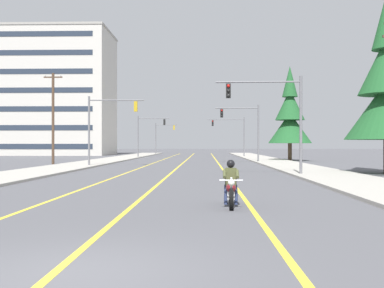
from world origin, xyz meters
name	(u,v)px	position (x,y,z in m)	size (l,w,h in m)	color
ground_plane	(74,273)	(0.00, 0.00, 0.00)	(400.00, 400.00, 0.00)	#515156
lane_stripe_center	(184,162)	(-0.30, 45.00, 0.00)	(0.16, 100.00, 0.01)	yellow
lane_stripe_left	(157,162)	(-3.35, 45.00, 0.00)	(0.16, 100.00, 0.01)	yellow
lane_stripe_right	(217,162)	(3.39, 45.00, 0.00)	(0.16, 100.00, 0.01)	yellow
sidewalk_kerb_right	(280,163)	(9.52, 40.00, 0.07)	(4.40, 110.00, 0.14)	#ADA89E
sidewalk_kerb_left	(91,163)	(-9.52, 40.00, 0.07)	(4.40, 110.00, 0.14)	#ADA89E
motorcycle_with_rider	(231,188)	(2.79, 7.62, 0.59)	(0.70, 2.19, 1.46)	black
traffic_signal_near_right	(276,109)	(6.40, 22.15, 4.13)	(5.38, 0.37, 6.20)	slate
traffic_signal_near_left	(105,120)	(-6.81, 33.89, 4.10)	(4.93, 0.46, 6.20)	slate
traffic_signal_mid_right	(246,125)	(6.40, 43.16, 4.09)	(4.70, 0.38, 6.20)	slate
traffic_signal_mid_left	(147,130)	(-6.65, 62.52, 4.09)	(4.74, 0.43, 6.20)	slate
traffic_signal_far_right	(233,130)	(6.42, 65.89, 4.16)	(5.85, 0.37, 6.20)	slate
traffic_signal_far_left	(162,134)	(-6.47, 84.91, 4.06)	(4.33, 0.53, 6.20)	slate
utility_pole_left_near	(53,117)	(-12.93, 38.44, 4.66)	(1.83, 0.26, 8.97)	#4C3828
conifer_tree_right_verge_far	(290,117)	(12.17, 49.03, 5.19)	(5.15, 5.15, 11.33)	#4C3828
apartment_building_far_left_block	(58,93)	(-25.49, 79.45, 11.53)	(19.89, 14.25, 23.04)	beige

